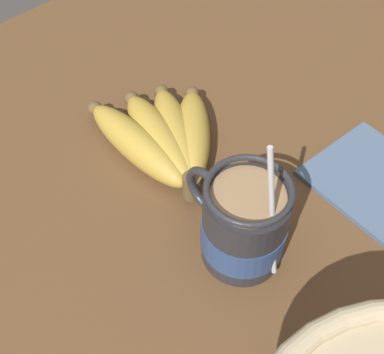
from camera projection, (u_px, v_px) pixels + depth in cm
name	position (u px, v px, depth cm)	size (l,w,h in cm)	color
table	(230.00, 245.00, 56.95)	(99.01, 99.01, 3.39)	brown
coffee_mug	(243.00, 225.00, 50.84)	(12.48, 8.29, 16.99)	#28282D
banana_bunch	(165.00, 137.00, 61.82)	(19.17, 13.67, 4.33)	brown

